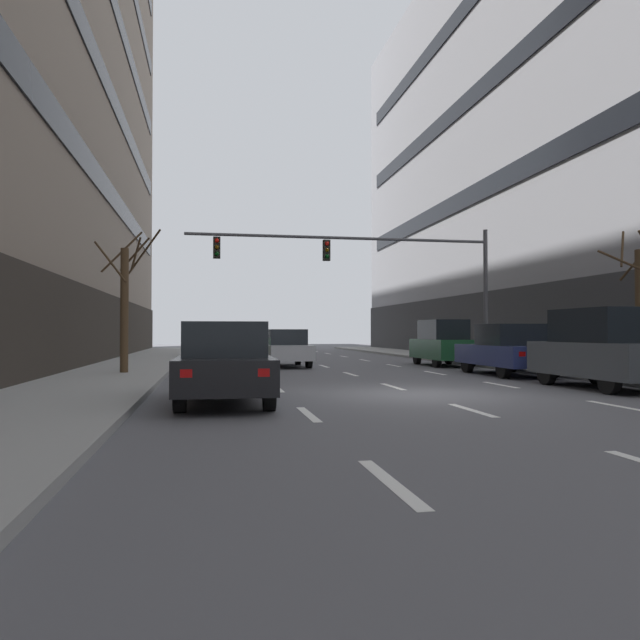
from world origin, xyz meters
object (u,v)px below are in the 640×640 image
(traffic_signal_0, at_px, (377,263))
(car_parked_2, at_px, (508,350))
(street_tree_0, at_px, (125,303))
(street_tree_1, at_px, (640,306))
(car_parked_3, at_px, (443,343))
(car_driving_0, at_px, (225,364))
(car_driving_1, at_px, (286,348))
(car_driving_2, at_px, (215,340))
(car_parked_1, at_px, (602,349))

(traffic_signal_0, bearing_deg, car_parked_2, -54.84)
(street_tree_0, xyz_separation_m, street_tree_1, (15.29, -5.09, -0.19))
(car_parked_3, relative_size, traffic_signal_0, 0.33)
(car_driving_0, height_order, traffic_signal_0, traffic_signal_0)
(car_driving_1, xyz_separation_m, car_driving_2, (-2.88, 9.54, 0.23))
(car_driving_1, distance_m, street_tree_0, 7.78)
(car_driving_0, bearing_deg, car_parked_3, 52.04)
(traffic_signal_0, xyz_separation_m, street_tree_1, (5.77, -8.06, -2.06))
(car_driving_1, bearing_deg, car_parked_1, -59.17)
(traffic_signal_0, bearing_deg, street_tree_0, -162.66)
(car_parked_3, distance_m, traffic_signal_0, 4.83)
(car_parked_1, distance_m, street_tree_1, 3.22)
(car_driving_1, xyz_separation_m, car_parked_3, (6.86, -0.55, 0.22))
(car_parked_3, height_order, street_tree_1, street_tree_1)
(car_driving_0, distance_m, car_parked_3, 15.85)
(street_tree_0, bearing_deg, car_driving_0, -69.73)
(car_parked_2, relative_size, car_parked_3, 1.12)
(car_driving_0, distance_m, car_parked_2, 11.78)
(car_driving_2, height_order, car_parked_2, car_driving_2)
(car_driving_0, relative_size, car_driving_1, 1.05)
(car_parked_3, distance_m, street_tree_0, 13.57)
(car_driving_2, relative_size, car_parked_1, 0.97)
(traffic_signal_0, xyz_separation_m, street_tree_0, (-9.52, -2.97, -1.86))
(car_parked_1, xyz_separation_m, car_parked_3, (-0.00, 10.95, -0.04))
(traffic_signal_0, bearing_deg, car_parked_1, -71.23)
(street_tree_1, bearing_deg, street_tree_0, 161.60)
(street_tree_0, distance_m, street_tree_1, 16.11)
(traffic_signal_0, distance_m, street_tree_0, 10.14)
(car_driving_1, distance_m, street_tree_1, 13.60)
(car_driving_2, relative_size, traffic_signal_0, 0.34)
(car_parked_1, xyz_separation_m, car_parked_2, (-0.00, 5.06, -0.18))
(car_driving_0, height_order, car_driving_1, car_driving_0)
(car_driving_1, relative_size, traffic_signal_0, 0.34)
(car_driving_2, relative_size, car_parked_3, 1.01)
(car_driving_2, height_order, street_tree_0, street_tree_0)
(car_parked_1, bearing_deg, car_driving_1, 120.83)
(car_driving_1, bearing_deg, car_driving_0, -102.48)
(car_parked_2, height_order, street_tree_0, street_tree_0)
(car_driving_0, relative_size, car_driving_2, 1.07)
(car_parked_1, distance_m, traffic_signal_0, 10.82)
(car_driving_2, bearing_deg, car_driving_1, -73.21)
(car_driving_0, xyz_separation_m, traffic_signal_0, (6.43, 11.31, 3.48))
(car_driving_0, relative_size, car_parked_1, 1.04)
(street_tree_1, bearing_deg, car_parked_3, 104.87)
(car_parked_1, height_order, car_parked_3, car_parked_1)
(car_driving_0, height_order, car_parked_3, car_parked_3)
(traffic_signal_0, distance_m, street_tree_1, 10.12)
(car_parked_1, bearing_deg, car_parked_2, 90.01)
(car_driving_1, height_order, car_parked_2, car_parked_2)
(car_driving_1, bearing_deg, car_driving_2, 106.79)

